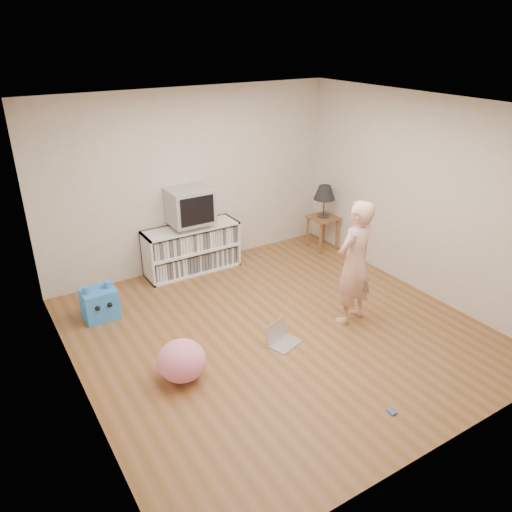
{
  "coord_description": "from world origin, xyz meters",
  "views": [
    {
      "loc": [
        -2.88,
        -4.17,
        3.33
      ],
      "look_at": [
        -0.05,
        0.4,
        0.84
      ],
      "focal_mm": 35.0,
      "sensor_mm": 36.0,
      "label": 1
    }
  ],
  "objects": [
    {
      "name": "ground",
      "position": [
        0.0,
        0.0,
        0.0
      ],
      "size": [
        4.5,
        4.5,
        0.0
      ],
      "primitive_type": "plane",
      "color": "brown",
      "rests_on": "ground"
    },
    {
      "name": "ceiling",
      "position": [
        0.0,
        0.0,
        2.6
      ],
      "size": [
        4.5,
        4.5,
        0.01
      ],
      "primitive_type": "cube",
      "color": "white",
      "rests_on": "walls"
    },
    {
      "name": "walls",
      "position": [
        0.0,
        0.0,
        1.3
      ],
      "size": [
        4.52,
        4.52,
        2.6
      ],
      "color": "beige",
      "rests_on": "ground"
    },
    {
      "name": "dvd_deck",
      "position": [
        -0.16,
        2.02,
        0.73
      ],
      "size": [
        0.45,
        0.35,
        0.07
      ],
      "primitive_type": "cube",
      "color": "gray",
      "rests_on": "media_unit"
    },
    {
      "name": "laptop",
      "position": [
        -0.1,
        -0.23,
        0.07
      ],
      "size": [
        0.42,
        0.38,
        0.24
      ],
      "rotation": [
        0.0,
        0.0,
        0.32
      ],
      "color": "silver",
      "rests_on": "ground"
    },
    {
      "name": "side_table",
      "position": [
        1.99,
        1.65,
        0.42
      ],
      "size": [
        0.42,
        0.42,
        0.55
      ],
      "color": "brown",
      "rests_on": "ground"
    },
    {
      "name": "plush_pink",
      "position": [
        -1.33,
        -0.22,
        0.21
      ],
      "size": [
        0.66,
        0.66,
        0.43
      ],
      "primitive_type": "ellipsoid",
      "rotation": [
        0.0,
        0.0,
        -0.39
      ],
      "color": "pink",
      "rests_on": "ground"
    },
    {
      "name": "table_lamp",
      "position": [
        1.99,
        1.65,
        0.94
      ],
      "size": [
        0.34,
        0.34,
        0.52
      ],
      "color": "#333333",
      "rests_on": "side_table"
    },
    {
      "name": "person",
      "position": [
        0.91,
        -0.27,
        0.78
      ],
      "size": [
        0.63,
        0.47,
        1.56
      ],
      "primitive_type": "imported",
      "rotation": [
        0.0,
        0.0,
        3.33
      ],
      "color": "#E1AD99",
      "rests_on": "ground"
    },
    {
      "name": "plush_blue",
      "position": [
        -1.71,
        1.41,
        0.2
      ],
      "size": [
        0.42,
        0.37,
        0.47
      ],
      "rotation": [
        0.0,
        0.0,
        0.03
      ],
      "color": "#2A82EB",
      "rests_on": "ground"
    },
    {
      "name": "playing_cards",
      "position": [
        0.14,
        -1.73,
        0.01
      ],
      "size": [
        0.07,
        0.1,
        0.02
      ],
      "primitive_type": "cube",
      "rotation": [
        0.0,
        0.0,
        -0.1
      ],
      "color": "#3E5CA6",
      "rests_on": "ground"
    },
    {
      "name": "media_unit",
      "position": [
        -0.16,
        2.04,
        0.35
      ],
      "size": [
        1.4,
        0.45,
        0.7
      ],
      "color": "white",
      "rests_on": "ground"
    },
    {
      "name": "crt_tv",
      "position": [
        -0.16,
        2.02,
        1.02
      ],
      "size": [
        0.6,
        0.53,
        0.5
      ],
      "color": "#96969B",
      "rests_on": "dvd_deck"
    }
  ]
}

